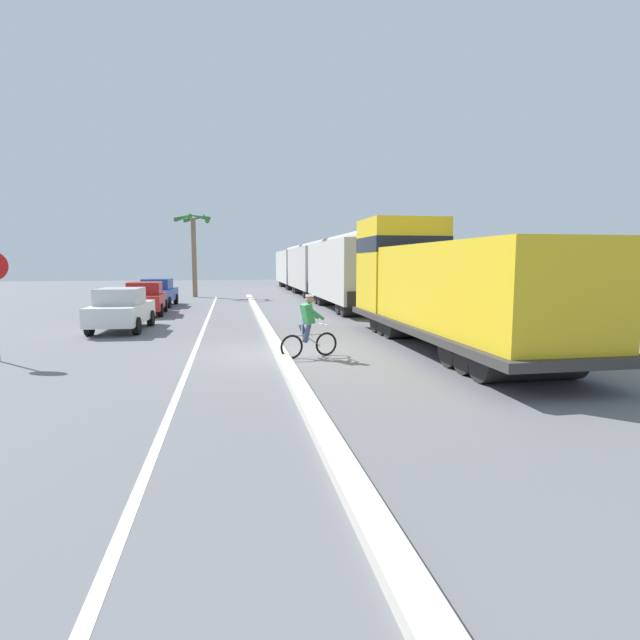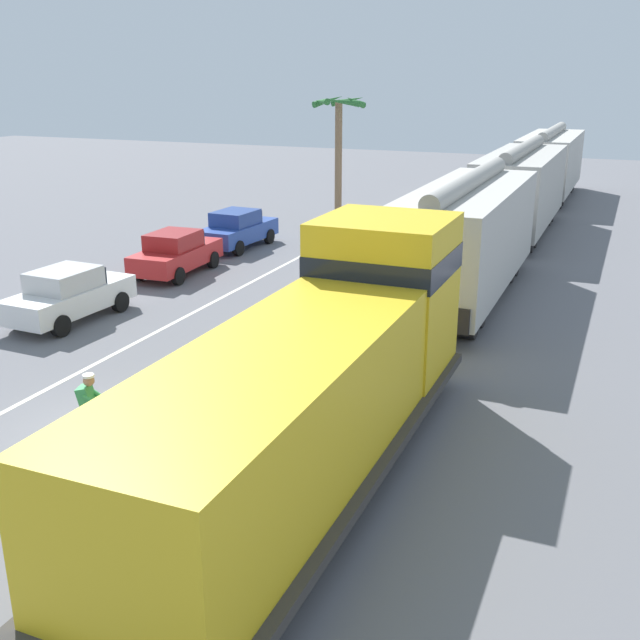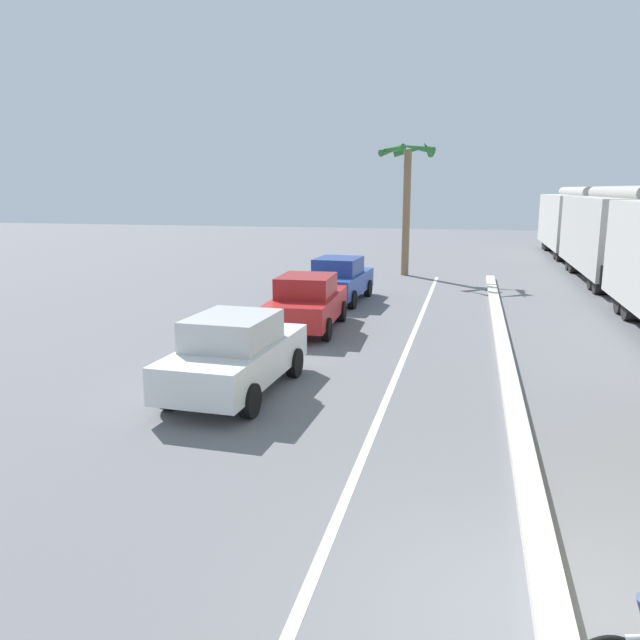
% 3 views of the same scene
% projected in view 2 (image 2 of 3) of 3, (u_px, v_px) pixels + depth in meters
% --- Properties ---
extents(ground_plane, '(120.00, 120.00, 0.00)m').
position_uv_depth(ground_plane, '(87.00, 434.00, 15.63)').
color(ground_plane, slate).
extents(median_curb, '(0.36, 36.00, 0.16)m').
position_uv_depth(median_curb, '(228.00, 340.00, 20.86)').
color(median_curb, beige).
rests_on(median_curb, ground).
extents(lane_stripe, '(0.14, 36.00, 0.01)m').
position_uv_depth(lane_stripe, '(156.00, 332.00, 21.77)').
color(lane_stripe, silver).
rests_on(lane_stripe, ground).
extents(locomotive, '(3.10, 11.61, 4.20)m').
position_uv_depth(locomotive, '(322.00, 380.00, 13.76)').
color(locomotive, gold).
rests_on(locomotive, ground).
extents(hopper_car_lead, '(2.90, 10.60, 4.18)m').
position_uv_depth(hopper_car_lead, '(466.00, 238.00, 24.31)').
color(hopper_car_lead, '#B5B3AB').
rests_on(hopper_car_lead, ground).
extents(hopper_car_middle, '(2.90, 10.60, 4.18)m').
position_uv_depth(hopper_car_middle, '(520.00, 189.00, 34.47)').
color(hopper_car_middle, '#AEACA4').
rests_on(hopper_car_middle, ground).
extents(hopper_car_trailing, '(2.90, 10.60, 4.18)m').
position_uv_depth(hopper_car_trailing, '(550.00, 163.00, 44.62)').
color(hopper_car_trailing, '#B7B5AD').
rests_on(hopper_car_trailing, ground).
extents(parked_car_white, '(1.96, 4.26, 1.62)m').
position_uv_depth(parked_car_white, '(69.00, 294.00, 22.57)').
color(parked_car_white, silver).
rests_on(parked_car_white, ground).
extents(parked_car_red, '(1.97, 4.27, 1.62)m').
position_uv_depth(parked_car_red, '(176.00, 253.00, 27.78)').
color(parked_car_red, red).
rests_on(parked_car_red, ground).
extents(parked_car_blue, '(1.99, 4.28, 1.62)m').
position_uv_depth(parked_car_blue, '(237.00, 229.00, 32.03)').
color(parked_car_blue, '#28479E').
rests_on(parked_car_blue, ground).
extents(cyclist, '(1.65, 0.65, 1.71)m').
position_uv_depth(cyclist, '(91.00, 417.00, 14.51)').
color(cyclist, black).
rests_on(cyclist, ground).
extents(palm_tree_near, '(2.70, 2.72, 6.23)m').
position_uv_depth(palm_tree_near, '(339.00, 129.00, 37.04)').
color(palm_tree_near, '#846647').
rests_on(palm_tree_near, ground).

